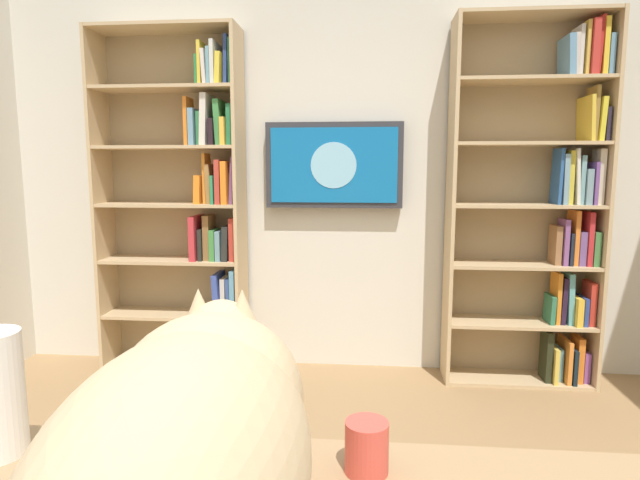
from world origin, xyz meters
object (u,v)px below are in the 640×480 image
(bookshelf_left, at_px, (542,207))
(coffee_mug, at_px, (367,447))
(wall_mounted_tv, at_px, (334,165))
(cat, at_px, (189,450))
(bookshelf_right, at_px, (190,203))

(bookshelf_left, xyz_separation_m, coffee_mug, (1.04, 2.35, -0.27))
(wall_mounted_tv, bearing_deg, cat, 89.78)
(cat, bearing_deg, wall_mounted_tv, -90.22)
(cat, bearing_deg, coffee_mug, -131.01)
(bookshelf_right, height_order, wall_mounted_tv, bookshelf_right)
(bookshelf_right, distance_m, wall_mounted_tv, 0.95)
(bookshelf_right, bearing_deg, bookshelf_left, 179.99)
(bookshelf_right, xyz_separation_m, coffee_mug, (-1.14, 2.35, -0.28))
(bookshelf_right, relative_size, wall_mounted_tv, 2.51)
(wall_mounted_tv, bearing_deg, coffee_mug, 95.22)
(wall_mounted_tv, bearing_deg, bookshelf_left, 176.23)
(cat, distance_m, coffee_mug, 0.38)
(wall_mounted_tv, relative_size, coffee_mug, 9.04)
(wall_mounted_tv, height_order, coffee_mug, wall_mounted_tv)
(bookshelf_left, height_order, bookshelf_right, bookshelf_left)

